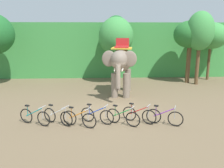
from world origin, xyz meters
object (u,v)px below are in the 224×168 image
elephant (121,63)px  bike_blue (97,115)px  bike_orange (79,119)px  tree_far_left (116,37)px  tree_center_left (116,33)px  bike_purple (164,117)px  tree_center_right (211,36)px  tree_far_right (200,31)px  bike_white (58,116)px  tree_center (190,35)px  bike_red (139,115)px  bike_teal (35,117)px  bike_green (123,117)px

elephant → bike_blue: size_ratio=2.69×
elephant → bike_orange: elephant is taller
tree_far_left → bike_blue: tree_far_left is taller
tree_center_left → bike_blue: tree_center_left is taller
tree_center_left → elephant: (0.01, -5.16, -1.89)m
tree_center_left → bike_purple: (1.58, -10.37, -3.71)m
tree_center_right → tree_far_left: bearing=-172.5°
tree_far_right → bike_purple: size_ratio=3.64×
tree_far_left → bike_orange: (-2.24, -8.92, -3.43)m
tree_far_right → bike_purple: (-4.84, -8.19, -3.82)m
elephant → bike_blue: 5.42m
tree_far_right → elephant: (-6.40, -2.98, -2.01)m
bike_white → bike_orange: same height
tree_center_right → bike_orange: (-10.50, -10.01, -3.44)m
elephant → bike_blue: bearing=-107.7°
tree_center → elephant: bearing=-148.1°
tree_far_right → bike_white: bearing=-141.1°
tree_center_left → tree_center: tree_center_left is taller
tree_far_left → bike_red: 9.22m
tree_far_right → tree_center_right: tree_far_right is taller
tree_far_left → bike_teal: (-4.33, -8.56, -3.43)m
tree_center_left → tree_center_right: size_ratio=1.11×
bike_purple → bike_white: bearing=176.5°
bike_red → bike_purple: (1.13, -0.34, 0.00)m
tree_center_left → bike_red: tree_center_left is taller
tree_center → bike_green: size_ratio=3.39×
tree_center_left → bike_orange: tree_center_left is taller
bike_red → bike_blue: bearing=179.8°
tree_center_right → elephant: 9.57m
tree_center_right → bike_purple: tree_center_right is taller
bike_orange → bike_green: size_ratio=1.06×
tree_far_left → bike_white: size_ratio=3.59×
tree_far_left → elephant: tree_far_left is taller
tree_far_left → tree_center_left: size_ratio=0.97×
tree_far_right → tree_center_right: size_ratio=1.16×
bike_orange → bike_blue: 0.89m
bike_orange → bike_green: (2.00, 0.13, 0.00)m
tree_center_left → bike_red: 10.71m
bike_blue → bike_white: bearing=-178.6°
tree_far_left → tree_center: bearing=0.1°
bike_teal → bike_white: (1.06, -0.01, 0.00)m
bike_white → bike_orange: size_ratio=0.94×
tree_center_left → bike_white: tree_center_left is taller
tree_center → tree_far_left: bearing=-179.9°
bike_red → bike_white: bearing=-179.5°
tree_center_right → bike_teal: bearing=-142.5°
tree_far_left → bike_teal: tree_far_left is taller
tree_center → bike_orange: size_ratio=3.20×
bike_blue → bike_purple: bearing=-6.3°
bike_red → elephant: bearing=95.1°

